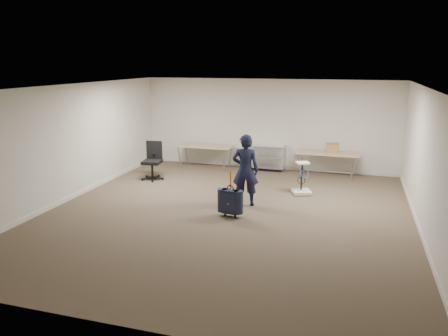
% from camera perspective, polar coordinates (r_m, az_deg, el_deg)
% --- Properties ---
extents(ground, '(9.00, 9.00, 0.00)m').
position_cam_1_polar(ground, '(9.85, 0.42, -5.98)').
color(ground, '#483B2B').
rests_on(ground, ground).
extents(room_shell, '(8.00, 9.00, 9.00)m').
position_cam_1_polar(room_shell, '(11.09, 2.43, -3.41)').
color(room_shell, beige).
rests_on(room_shell, ground).
extents(folding_table_left, '(1.80, 0.75, 0.73)m').
position_cam_1_polar(folding_table_left, '(13.86, -2.51, 2.76)').
color(folding_table_left, tan).
rests_on(folding_table_left, ground).
extents(folding_table_right, '(1.80, 0.75, 0.73)m').
position_cam_1_polar(folding_table_right, '(13.13, 13.35, 1.77)').
color(folding_table_right, tan).
rests_on(folding_table_right, ground).
extents(wire_shelf, '(1.22, 0.47, 0.80)m').
position_cam_1_polar(wire_shelf, '(13.66, 5.40, 1.53)').
color(wire_shelf, silver).
rests_on(wire_shelf, ground).
extents(person, '(0.67, 0.49, 1.70)m').
position_cam_1_polar(person, '(10.21, 2.81, -0.26)').
color(person, black).
rests_on(person, ground).
extents(suitcase, '(0.40, 0.26, 1.03)m').
position_cam_1_polar(suitcase, '(9.55, 0.82, -4.39)').
color(suitcase, black).
rests_on(suitcase, ground).
extents(office_chair, '(0.66, 0.66, 1.09)m').
position_cam_1_polar(office_chair, '(12.75, -9.29, 0.01)').
color(office_chair, black).
rests_on(office_chair, ground).
extents(equipment_cart, '(0.59, 0.59, 0.84)m').
position_cam_1_polar(equipment_cart, '(11.39, 10.11, -2.27)').
color(equipment_cart, beige).
rests_on(equipment_cart, ground).
extents(cardboard_box, '(0.39, 0.31, 0.28)m').
position_cam_1_polar(cardboard_box, '(13.11, 13.96, 2.56)').
color(cardboard_box, '#A47F4C').
rests_on(cardboard_box, folding_table_right).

